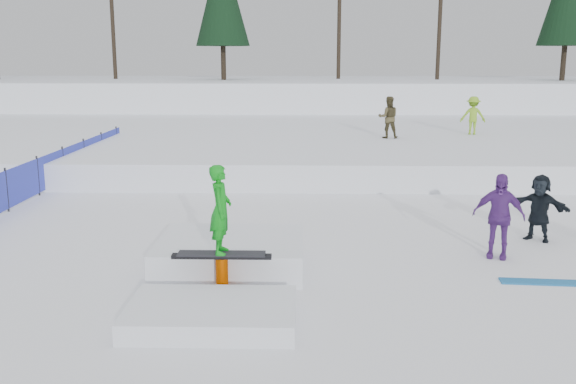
{
  "coord_description": "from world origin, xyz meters",
  "views": [
    {
      "loc": [
        0.8,
        -10.58,
        3.76
      ],
      "look_at": [
        0.5,
        2.0,
        1.1
      ],
      "focal_mm": 40.0,
      "sensor_mm": 36.0,
      "label": 1
    }
  ],
  "objects_px": {
    "walker_olive": "(388,117)",
    "spectator_purple": "(499,216)",
    "safety_fence": "(38,176)",
    "jib_rail_feature": "(226,264)",
    "walker_ygreen": "(473,116)",
    "spectator_dark": "(539,208)"
  },
  "relations": [
    {
      "from": "safety_fence",
      "to": "walker_olive",
      "type": "relative_size",
      "value": 10.4
    },
    {
      "from": "safety_fence",
      "to": "walker_ygreen",
      "type": "distance_m",
      "value": 15.97
    },
    {
      "from": "walker_ygreen",
      "to": "jib_rail_feature",
      "type": "height_order",
      "value": "walker_ygreen"
    },
    {
      "from": "spectator_purple",
      "to": "spectator_dark",
      "type": "distance_m",
      "value": 1.7
    },
    {
      "from": "safety_fence",
      "to": "walker_olive",
      "type": "xyz_separation_m",
      "value": [
        10.45,
        6.63,
        1.02
      ]
    },
    {
      "from": "walker_ygreen",
      "to": "spectator_dark",
      "type": "distance_m",
      "value": 12.14
    },
    {
      "from": "spectator_purple",
      "to": "jib_rail_feature",
      "type": "relative_size",
      "value": 0.37
    },
    {
      "from": "spectator_dark",
      "to": "jib_rail_feature",
      "type": "bearing_deg",
      "value": -119.27
    },
    {
      "from": "jib_rail_feature",
      "to": "safety_fence",
      "type": "bearing_deg",
      "value": 131.4
    },
    {
      "from": "jib_rail_feature",
      "to": "spectator_purple",
      "type": "bearing_deg",
      "value": 16.34
    },
    {
      "from": "safety_fence",
      "to": "spectator_purple",
      "type": "bearing_deg",
      "value": -25.91
    },
    {
      "from": "walker_ygreen",
      "to": "spectator_dark",
      "type": "bearing_deg",
      "value": 91.17
    },
    {
      "from": "spectator_dark",
      "to": "jib_rail_feature",
      "type": "height_order",
      "value": "jib_rail_feature"
    },
    {
      "from": "safety_fence",
      "to": "jib_rail_feature",
      "type": "distance_m",
      "value": 9.08
    },
    {
      "from": "walker_olive",
      "to": "spectator_dark",
      "type": "bearing_deg",
      "value": 99.71
    },
    {
      "from": "walker_olive",
      "to": "spectator_purple",
      "type": "relative_size",
      "value": 0.94
    },
    {
      "from": "safety_fence",
      "to": "spectator_purple",
      "type": "relative_size",
      "value": 9.8
    },
    {
      "from": "safety_fence",
      "to": "jib_rail_feature",
      "type": "bearing_deg",
      "value": -48.6
    },
    {
      "from": "safety_fence",
      "to": "spectator_dark",
      "type": "bearing_deg",
      "value": -18.77
    },
    {
      "from": "walker_ygreen",
      "to": "spectator_purple",
      "type": "relative_size",
      "value": 0.9
    },
    {
      "from": "safety_fence",
      "to": "spectator_purple",
      "type": "xyz_separation_m",
      "value": [
        11.0,
        -5.34,
        0.27
      ]
    },
    {
      "from": "safety_fence",
      "to": "walker_ygreen",
      "type": "relative_size",
      "value": 10.9
    }
  ]
}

